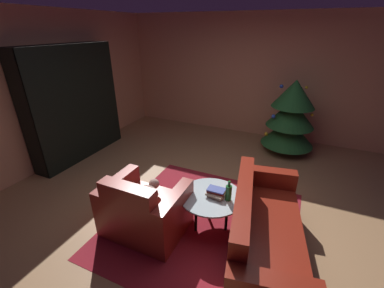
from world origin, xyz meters
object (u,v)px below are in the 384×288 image
(armchair_red, at_px, (144,210))
(bottle_on_table, at_px, (229,193))
(bookshelf_unit, at_px, (80,104))
(couch_red, at_px, (263,233))
(coffee_table, at_px, (211,198))
(decorated_tree, at_px, (291,116))
(book_stack_on_table, at_px, (216,193))

(armchair_red, height_order, bottle_on_table, armchair_red)
(bookshelf_unit, distance_m, couch_red, 3.91)
(bookshelf_unit, distance_m, armchair_red, 2.76)
(armchair_red, relative_size, couch_red, 0.51)
(coffee_table, distance_m, bottle_on_table, 0.26)
(armchair_red, relative_size, decorated_tree, 0.66)
(bookshelf_unit, bearing_deg, coffee_table, -17.67)
(armchair_red, distance_m, decorated_tree, 3.36)
(bookshelf_unit, bearing_deg, book_stack_on_table, -17.03)
(bookshelf_unit, relative_size, decorated_tree, 1.42)
(decorated_tree, bearing_deg, bottle_on_table, -99.66)
(couch_red, xyz_separation_m, decorated_tree, (-0.01, 2.81, 0.47))
(bottle_on_table, bearing_deg, decorated_tree, 80.34)
(armchair_red, height_order, couch_red, same)
(bookshelf_unit, relative_size, armchair_red, 2.16)
(bookshelf_unit, bearing_deg, armchair_red, -30.79)
(book_stack_on_table, distance_m, bottle_on_table, 0.17)
(bookshelf_unit, xyz_separation_m, decorated_tree, (3.66, 1.66, -0.24))
(couch_red, height_order, bottle_on_table, couch_red)
(coffee_table, bearing_deg, decorated_tree, 75.86)
(bookshelf_unit, bearing_deg, bottle_on_table, -16.47)
(bookshelf_unit, xyz_separation_m, coffee_table, (3.00, -0.96, -0.58))
(bookshelf_unit, xyz_separation_m, book_stack_on_table, (3.06, -0.94, -0.49))
(armchair_red, distance_m, coffee_table, 0.83)
(bottle_on_table, bearing_deg, armchair_red, -155.62)
(coffee_table, bearing_deg, couch_red, -15.49)
(couch_red, bearing_deg, bookshelf_unit, 162.72)
(book_stack_on_table, bearing_deg, couch_red, -18.47)
(bookshelf_unit, height_order, armchair_red, bookshelf_unit)
(book_stack_on_table, bearing_deg, armchair_red, -150.67)
(coffee_table, bearing_deg, armchair_red, -149.70)
(coffee_table, relative_size, book_stack_on_table, 3.42)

